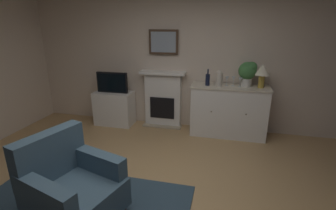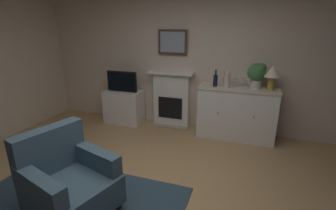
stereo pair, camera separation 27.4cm
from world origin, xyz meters
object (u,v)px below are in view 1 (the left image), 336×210
at_px(wine_glass_center, 234,79).
at_px(tv_set, 112,83).
at_px(wine_glass_left, 227,79).
at_px(vase_decorative, 219,78).
at_px(table_lamp, 263,71).
at_px(fireplace_unit, 163,99).
at_px(potted_plant_small, 248,72).
at_px(framed_picture, 163,42).
at_px(sideboard_cabinet, 228,111).
at_px(tv_cabinet, 115,108).
at_px(armchair, 71,187).
at_px(wine_bottle, 208,79).
at_px(wine_glass_right, 240,80).

bearing_deg(wine_glass_center, tv_set, -179.31).
distance_m(wine_glass_left, vase_decorative, 0.15).
bearing_deg(table_lamp, fireplace_unit, 174.23).
bearing_deg(potted_plant_small, table_lamp, -11.29).
xyz_separation_m(table_lamp, vase_decorative, (-0.70, -0.05, -0.14)).
relative_size(framed_picture, wine_glass_left, 3.33).
distance_m(sideboard_cabinet, tv_set, 2.27).
height_order(framed_picture, wine_glass_center, framed_picture).
xyz_separation_m(wine_glass_center, vase_decorative, (-0.24, -0.07, 0.02)).
bearing_deg(framed_picture, vase_decorative, -14.42).
bearing_deg(wine_glass_left, framed_picture, 169.88).
xyz_separation_m(framed_picture, tv_set, (-0.98, -0.23, -0.76)).
relative_size(framed_picture, tv_cabinet, 0.73).
relative_size(potted_plant_small, armchair, 0.43).
bearing_deg(table_lamp, tv_set, -179.83).
bearing_deg(wine_bottle, wine_glass_left, 9.58).
relative_size(tv_set, potted_plant_small, 1.44).
bearing_deg(vase_decorative, tv_cabinet, 178.17).
distance_m(fireplace_unit, tv_cabinet, 1.01).
bearing_deg(wine_glass_center, wine_glass_right, -25.59).
distance_m(tv_set, potted_plant_small, 2.52).
relative_size(wine_bottle, wine_glass_right, 1.76).
relative_size(sideboard_cabinet, wine_bottle, 4.63).
distance_m(wine_bottle, wine_glass_right, 0.55).
bearing_deg(vase_decorative, wine_bottle, 178.66).
bearing_deg(tv_set, fireplace_unit, 10.77).
height_order(sideboard_cabinet, wine_glass_left, wine_glass_left).
distance_m(fireplace_unit, tv_set, 1.04).
distance_m(wine_glass_right, armchair, 3.06).
distance_m(tv_cabinet, potted_plant_small, 2.64).
height_order(framed_picture, vase_decorative, framed_picture).
bearing_deg(wine_glass_center, framed_picture, 171.12).
distance_m(wine_bottle, wine_glass_center, 0.44).
height_order(framed_picture, table_lamp, framed_picture).
bearing_deg(tv_cabinet, vase_decorative, -1.83).
bearing_deg(vase_decorative, framed_picture, 165.58).
height_order(table_lamp, potted_plant_small, potted_plant_small).
distance_m(framed_picture, wine_glass_center, 1.44).
distance_m(fireplace_unit, wine_glass_left, 1.30).
bearing_deg(potted_plant_small, wine_bottle, -172.24).
bearing_deg(potted_plant_small, wine_glass_right, -146.19).
height_order(wine_glass_left, tv_set, wine_glass_left).
bearing_deg(wine_glass_left, wine_glass_center, 4.83).
bearing_deg(tv_set, wine_glass_right, -0.60).
bearing_deg(wine_glass_left, table_lamp, -1.02).
height_order(fireplace_unit, potted_plant_small, potted_plant_small).
height_order(tv_cabinet, potted_plant_small, potted_plant_small).
height_order(fireplace_unit, vase_decorative, vase_decorative).
relative_size(tv_cabinet, potted_plant_small, 1.74).
height_order(wine_glass_right, tv_set, wine_glass_right).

